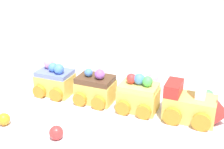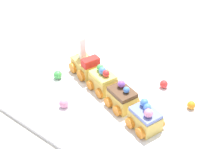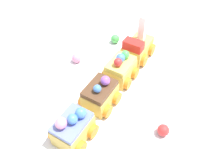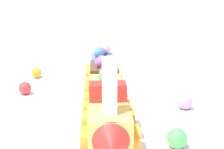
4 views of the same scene
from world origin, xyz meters
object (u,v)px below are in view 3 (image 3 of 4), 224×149
(cake_car_blueberry, at_px, (73,128))
(cake_car_lemon, at_px, (120,69))
(cake_car_chocolate, at_px, (100,95))
(gumball_pink, at_px, (77,58))
(gumball_green, at_px, (116,39))
(gumball_red, at_px, (163,130))
(cake_train_locomotive, at_px, (139,46))

(cake_car_blueberry, bearing_deg, cake_car_lemon, 0.01)
(cake_car_blueberry, bearing_deg, cake_car_chocolate, -0.10)
(cake_car_chocolate, distance_m, gumball_pink, 0.16)
(cake_car_lemon, distance_m, cake_car_blueberry, 0.19)
(cake_car_chocolate, height_order, gumball_pink, cake_car_chocolate)
(cake_car_lemon, distance_m, gumball_pink, 0.13)
(gumball_green, bearing_deg, cake_car_chocolate, -176.72)
(gumball_red, distance_m, gumball_pink, 0.30)
(cake_car_chocolate, bearing_deg, gumball_red, -91.14)
(gumball_green, height_order, gumball_red, gumball_green)
(gumball_green, xyz_separation_m, gumball_pink, (-0.11, 0.09, -0.00))
(cake_train_locomotive, bearing_deg, cake_car_blueberry, -179.98)
(cake_train_locomotive, xyz_separation_m, gumball_red, (-0.24, -0.08, -0.02))
(cake_train_locomotive, xyz_separation_m, cake_car_blueberry, (-0.28, 0.09, -0.00))
(cake_car_lemon, bearing_deg, gumball_red, -122.57)
(cake_train_locomotive, bearing_deg, gumball_green, 78.44)
(cake_car_blueberry, relative_size, gumball_green, 3.43)
(cake_car_chocolate, xyz_separation_m, gumball_green, (0.23, 0.01, -0.01))
(gumball_red, bearing_deg, cake_train_locomotive, 18.76)
(gumball_pink, bearing_deg, gumball_green, -38.35)
(cake_train_locomotive, height_order, gumball_green, cake_train_locomotive)
(cake_train_locomotive, distance_m, cake_car_lemon, 0.11)
(cake_car_chocolate, relative_size, gumball_red, 3.72)
(cake_car_blueberry, xyz_separation_m, gumball_green, (0.33, -0.02, -0.02))
(cake_train_locomotive, distance_m, gumball_pink, 0.17)
(gumball_green, bearing_deg, cake_car_lemon, -163.88)
(cake_train_locomotive, distance_m, gumball_green, 0.09)
(cake_car_chocolate, relative_size, gumball_green, 3.43)
(cake_car_chocolate, bearing_deg, cake_car_lemon, 0.12)
(gumball_red, xyz_separation_m, gumball_pink, (0.17, 0.24, 0.00))
(cake_train_locomotive, xyz_separation_m, cake_car_lemon, (-0.10, 0.03, 0.00))
(cake_car_chocolate, bearing_deg, cake_car_blueberry, 179.90)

